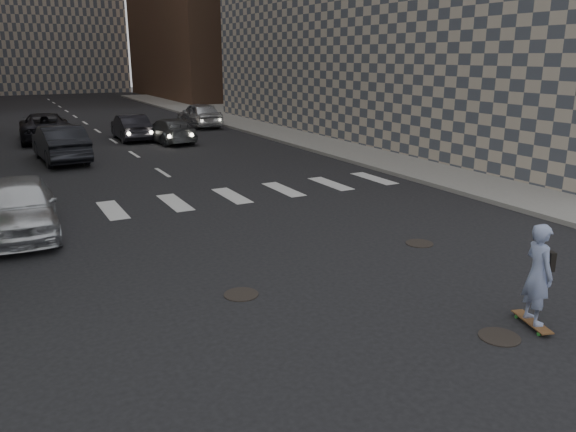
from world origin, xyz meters
name	(u,v)px	position (x,y,z in m)	size (l,w,h in m)	color
ground	(357,297)	(0.00, 0.00, 0.00)	(160.00, 160.00, 0.00)	black
sidewalk_right	(366,132)	(14.50, 20.00, 0.07)	(13.00, 80.00, 0.15)	gray
manhole_a	(499,337)	(1.20, -2.50, 0.01)	(0.70, 0.70, 0.02)	black
manhole_b	(241,294)	(-2.00, 1.20, 0.01)	(0.70, 0.70, 0.02)	black
manhole_c	(419,243)	(3.30, 2.00, 0.01)	(0.70, 0.70, 0.02)	black
skateboarder	(538,274)	(2.03, -2.47, 1.00)	(0.61, 0.98, 1.91)	brown
silver_sedan	(20,207)	(-5.61, 7.61, 0.77)	(1.83, 4.54, 1.55)	silver
traffic_car_a	(60,143)	(-3.33, 18.63, 0.83)	(1.75, 5.02, 1.65)	black
traffic_car_b	(168,131)	(2.62, 22.00, 0.66)	(1.84, 4.52, 1.31)	#515458
traffic_car_c	(45,127)	(-3.32, 25.86, 0.79)	(2.61, 5.65, 1.57)	black
traffic_car_d	(199,115)	(6.50, 28.00, 0.82)	(1.93, 4.79, 1.63)	silver
traffic_car_e	(131,127)	(1.01, 24.00, 0.72)	(1.52, 4.37, 1.44)	black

